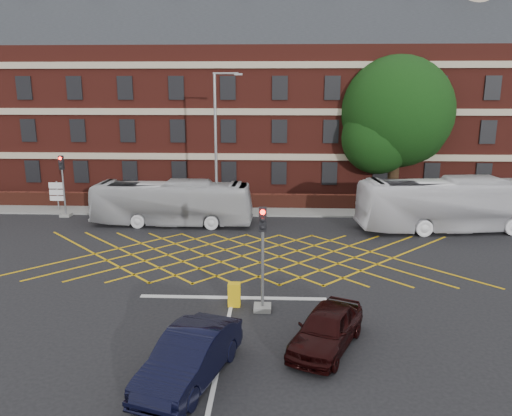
{
  "coord_description": "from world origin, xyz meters",
  "views": [
    {
      "loc": [
        1.84,
        -23.32,
        8.72
      ],
      "look_at": [
        0.78,
        1.5,
        2.78
      ],
      "focal_mm": 35.0,
      "sensor_mm": 36.0,
      "label": 1
    }
  ],
  "objects_px": {
    "deciduous_tree": "(396,120)",
    "utility_cabinet": "(234,295)",
    "bus_left": "(172,203)",
    "car_navy": "(190,357)",
    "traffic_light_far": "(64,192)",
    "direction_signs": "(57,193)",
    "car_maroon": "(327,328)",
    "bus_right": "(454,204)",
    "traffic_light_near": "(263,269)",
    "street_lamp": "(217,172)"
  },
  "relations": [
    {
      "from": "bus_right",
      "to": "street_lamp",
      "type": "distance_m",
      "value": 15.18
    },
    {
      "from": "bus_left",
      "to": "utility_cabinet",
      "type": "relative_size",
      "value": 10.6
    },
    {
      "from": "car_maroon",
      "to": "direction_signs",
      "type": "bearing_deg",
      "value": 157.37
    },
    {
      "from": "utility_cabinet",
      "to": "bus_right",
      "type": "bearing_deg",
      "value": 42.71
    },
    {
      "from": "direction_signs",
      "to": "utility_cabinet",
      "type": "bearing_deg",
      "value": -47.98
    },
    {
      "from": "bus_left",
      "to": "bus_right",
      "type": "height_order",
      "value": "bus_right"
    },
    {
      "from": "deciduous_tree",
      "to": "utility_cabinet",
      "type": "xyz_separation_m",
      "value": [
        -10.81,
        -20.23,
        -5.94
      ]
    },
    {
      "from": "bus_right",
      "to": "deciduous_tree",
      "type": "relative_size",
      "value": 1.07
    },
    {
      "from": "bus_left",
      "to": "car_maroon",
      "type": "bearing_deg",
      "value": -149.44
    },
    {
      "from": "traffic_light_near",
      "to": "street_lamp",
      "type": "distance_m",
      "value": 13.93
    },
    {
      "from": "deciduous_tree",
      "to": "street_lamp",
      "type": "bearing_deg",
      "value": -151.06
    },
    {
      "from": "bus_left",
      "to": "deciduous_tree",
      "type": "bearing_deg",
      "value": -62.21
    },
    {
      "from": "car_navy",
      "to": "direction_signs",
      "type": "height_order",
      "value": "direction_signs"
    },
    {
      "from": "traffic_light_far",
      "to": "traffic_light_near",
      "type": "bearing_deg",
      "value": -45.84
    },
    {
      "from": "bus_left",
      "to": "car_navy",
      "type": "relative_size",
      "value": 2.21
    },
    {
      "from": "bus_right",
      "to": "street_lamp",
      "type": "xyz_separation_m",
      "value": [
        -15.04,
        1.18,
        1.73
      ]
    },
    {
      "from": "street_lamp",
      "to": "direction_signs",
      "type": "relative_size",
      "value": 4.42
    },
    {
      "from": "traffic_light_near",
      "to": "traffic_light_far",
      "type": "height_order",
      "value": "same"
    },
    {
      "from": "bus_left",
      "to": "street_lamp",
      "type": "bearing_deg",
      "value": -77.61
    },
    {
      "from": "deciduous_tree",
      "to": "traffic_light_far",
      "type": "distance_m",
      "value": 25.05
    },
    {
      "from": "direction_signs",
      "to": "traffic_light_far",
      "type": "bearing_deg",
      "value": -52.11
    },
    {
      "from": "car_navy",
      "to": "car_maroon",
      "type": "height_order",
      "value": "car_navy"
    },
    {
      "from": "car_maroon",
      "to": "street_lamp",
      "type": "distance_m",
      "value": 17.46
    },
    {
      "from": "direction_signs",
      "to": "car_navy",
      "type": "bearing_deg",
      "value": -57.83
    },
    {
      "from": "traffic_light_far",
      "to": "street_lamp",
      "type": "bearing_deg",
      "value": -6.64
    },
    {
      "from": "direction_signs",
      "to": "utility_cabinet",
      "type": "height_order",
      "value": "direction_signs"
    },
    {
      "from": "traffic_light_far",
      "to": "direction_signs",
      "type": "relative_size",
      "value": 1.94
    },
    {
      "from": "bus_left",
      "to": "traffic_light_far",
      "type": "distance_m",
      "value": 8.15
    },
    {
      "from": "street_lamp",
      "to": "traffic_light_near",
      "type": "bearing_deg",
      "value": -75.9
    },
    {
      "from": "bus_left",
      "to": "car_maroon",
      "type": "height_order",
      "value": "bus_left"
    },
    {
      "from": "street_lamp",
      "to": "utility_cabinet",
      "type": "distance_m",
      "value": 13.54
    },
    {
      "from": "bus_left",
      "to": "car_navy",
      "type": "distance_m",
      "value": 18.44
    },
    {
      "from": "bus_left",
      "to": "direction_signs",
      "type": "distance_m",
      "value": 9.75
    },
    {
      "from": "traffic_light_near",
      "to": "traffic_light_far",
      "type": "distance_m",
      "value": 20.46
    },
    {
      "from": "car_navy",
      "to": "traffic_light_far",
      "type": "xyz_separation_m",
      "value": [
        -12.18,
        19.74,
        0.99
      ]
    },
    {
      "from": "bus_left",
      "to": "traffic_light_far",
      "type": "xyz_separation_m",
      "value": [
        -7.94,
        1.81,
        0.31
      ]
    },
    {
      "from": "traffic_light_near",
      "to": "direction_signs",
      "type": "bearing_deg",
      "value": 133.61
    },
    {
      "from": "car_navy",
      "to": "direction_signs",
      "type": "distance_m",
      "value": 25.16
    },
    {
      "from": "traffic_light_far",
      "to": "car_maroon",
      "type": "bearing_deg",
      "value": -46.71
    },
    {
      "from": "deciduous_tree",
      "to": "utility_cabinet",
      "type": "relative_size",
      "value": 11.44
    },
    {
      "from": "bus_left",
      "to": "car_maroon",
      "type": "distance_m",
      "value": 17.96
    },
    {
      "from": "bus_left",
      "to": "bus_right",
      "type": "xyz_separation_m",
      "value": [
        17.98,
        -0.64,
        0.22
      ]
    },
    {
      "from": "deciduous_tree",
      "to": "direction_signs",
      "type": "bearing_deg",
      "value": -170.13
    },
    {
      "from": "traffic_light_near",
      "to": "utility_cabinet",
      "type": "xyz_separation_m",
      "value": [
        -1.17,
        0.37,
        -1.27
      ]
    },
    {
      "from": "car_maroon",
      "to": "utility_cabinet",
      "type": "height_order",
      "value": "car_maroon"
    },
    {
      "from": "traffic_light_far",
      "to": "car_navy",
      "type": "bearing_deg",
      "value": -58.31
    },
    {
      "from": "bus_right",
      "to": "traffic_light_near",
      "type": "bearing_deg",
      "value": 130.88
    },
    {
      "from": "car_maroon",
      "to": "deciduous_tree",
      "type": "bearing_deg",
      "value": 97.12
    },
    {
      "from": "car_navy",
      "to": "traffic_light_far",
      "type": "bearing_deg",
      "value": 138.82
    },
    {
      "from": "utility_cabinet",
      "to": "car_navy",
      "type": "bearing_deg",
      "value": -99.35
    }
  ]
}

